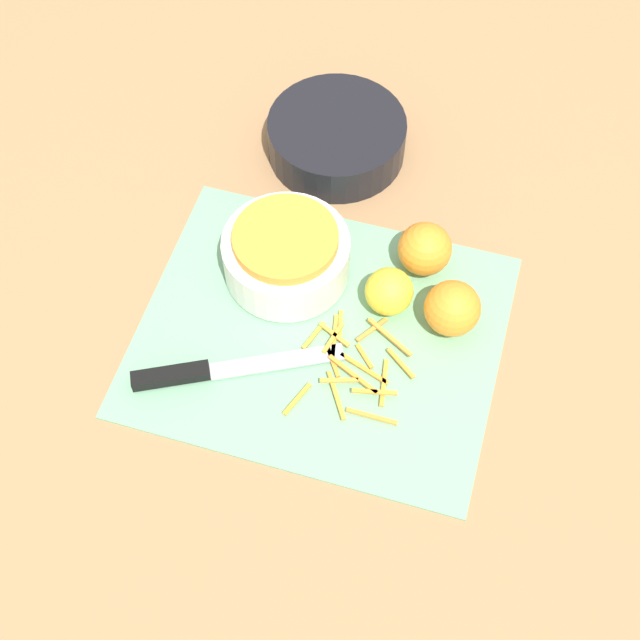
% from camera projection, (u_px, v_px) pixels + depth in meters
% --- Properties ---
extents(ground_plane, '(4.00, 4.00, 0.00)m').
position_uv_depth(ground_plane, '(320.00, 335.00, 1.09)').
color(ground_plane, '#9E754C').
extents(cutting_board, '(0.44, 0.36, 0.01)m').
position_uv_depth(cutting_board, '(320.00, 334.00, 1.09)').
color(cutting_board, '#75AD84').
rests_on(cutting_board, ground_plane).
extents(bowl_speckled, '(0.16, 0.16, 0.07)m').
position_uv_depth(bowl_speckled, '(286.00, 254.00, 1.10)').
color(bowl_speckled, silver).
rests_on(bowl_speckled, cutting_board).
extents(bowl_dark, '(0.19, 0.19, 0.06)m').
position_uv_depth(bowl_dark, '(337.00, 138.00, 1.22)').
color(bowl_dark, black).
rests_on(bowl_dark, ground_plane).
extents(knife, '(0.24, 0.13, 0.02)m').
position_uv_depth(knife, '(199.00, 372.00, 1.05)').
color(knife, black).
rests_on(knife, cutting_board).
extents(orange_left, '(0.07, 0.07, 0.07)m').
position_uv_depth(orange_left, '(452.00, 308.00, 1.06)').
color(orange_left, orange).
rests_on(orange_left, cutting_board).
extents(orange_right, '(0.07, 0.07, 0.07)m').
position_uv_depth(orange_right, '(425.00, 249.00, 1.11)').
color(orange_right, orange).
rests_on(orange_right, cutting_board).
extents(lemon, '(0.06, 0.06, 0.06)m').
position_uv_depth(lemon, '(389.00, 291.00, 1.08)').
color(lemon, yellow).
rests_on(lemon, cutting_board).
extents(peel_pile, '(0.14, 0.16, 0.01)m').
position_uv_depth(peel_pile, '(354.00, 364.00, 1.06)').
color(peel_pile, orange).
rests_on(peel_pile, cutting_board).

